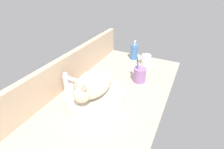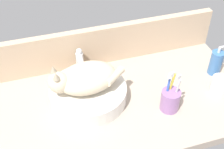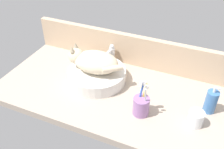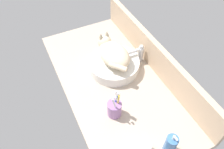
{
  "view_description": "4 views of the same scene",
  "coord_description": "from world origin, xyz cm",
  "px_view_note": "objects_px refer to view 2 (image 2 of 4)",
  "views": [
    {
      "loc": [
        -72.7,
        -36.95,
        62.89
      ],
      "look_at": [
        4.83,
        1.19,
        11.11
      ],
      "focal_mm": 28.0,
      "sensor_mm": 36.0,
      "label": 1
    },
    {
      "loc": [
        -28.17,
        -89.87,
        97.13
      ],
      "look_at": [
        1.39,
        4.85,
        11.64
      ],
      "focal_mm": 50.0,
      "sensor_mm": 36.0,
      "label": 2
    },
    {
      "loc": [
        43.74,
        -95.84,
        88.45
      ],
      "look_at": [
        2.12,
        0.22,
        10.59
      ],
      "focal_mm": 40.0,
      "sensor_mm": 36.0,
      "label": 3
    },
    {
      "loc": [
        79.41,
        -39.71,
        106.61
      ],
      "look_at": [
        0.89,
        -1.55,
        7.27
      ],
      "focal_mm": 35.0,
      "sensor_mm": 36.0,
      "label": 4
    }
  ],
  "objects_px": {
    "cat": "(84,78)",
    "soap_dispenser": "(216,63)",
    "toothbrush_cup": "(170,99)",
    "water_glass": "(219,85)",
    "faucet": "(80,61)",
    "sink_basin": "(88,94)"
  },
  "relations": [
    {
      "from": "faucet",
      "to": "water_glass",
      "type": "xyz_separation_m",
      "value": [
        0.56,
        -0.3,
        -0.04
      ]
    },
    {
      "from": "sink_basin",
      "to": "toothbrush_cup",
      "type": "bearing_deg",
      "value": -25.93
    },
    {
      "from": "cat",
      "to": "toothbrush_cup",
      "type": "relative_size",
      "value": 1.73
    },
    {
      "from": "cat",
      "to": "water_glass",
      "type": "xyz_separation_m",
      "value": [
        0.58,
        -0.12,
        -0.1
      ]
    },
    {
      "from": "faucet",
      "to": "cat",
      "type": "bearing_deg",
      "value": -96.85
    },
    {
      "from": "cat",
      "to": "soap_dispenser",
      "type": "relative_size",
      "value": 2.11
    },
    {
      "from": "cat",
      "to": "faucet",
      "type": "height_order",
      "value": "cat"
    },
    {
      "from": "cat",
      "to": "faucet",
      "type": "relative_size",
      "value": 2.38
    },
    {
      "from": "cat",
      "to": "soap_dispenser",
      "type": "xyz_separation_m",
      "value": [
        0.63,
        -0.0,
        -0.07
      ]
    },
    {
      "from": "sink_basin",
      "to": "water_glass",
      "type": "relative_size",
      "value": 4.32
    },
    {
      "from": "faucet",
      "to": "toothbrush_cup",
      "type": "bearing_deg",
      "value": -47.72
    },
    {
      "from": "soap_dispenser",
      "to": "faucet",
      "type": "bearing_deg",
      "value": 163.06
    },
    {
      "from": "faucet",
      "to": "water_glass",
      "type": "relative_size",
      "value": 1.78
    },
    {
      "from": "toothbrush_cup",
      "to": "faucet",
      "type": "bearing_deg",
      "value": 132.28
    },
    {
      "from": "cat",
      "to": "toothbrush_cup",
      "type": "xyz_separation_m",
      "value": [
        0.33,
        -0.15,
        -0.08
      ]
    },
    {
      "from": "soap_dispenser",
      "to": "water_glass",
      "type": "bearing_deg",
      "value": -113.06
    },
    {
      "from": "faucet",
      "to": "sink_basin",
      "type": "bearing_deg",
      "value": -92.7
    },
    {
      "from": "faucet",
      "to": "soap_dispenser",
      "type": "relative_size",
      "value": 0.88
    },
    {
      "from": "cat",
      "to": "soap_dispenser",
      "type": "bearing_deg",
      "value": -0.08
    },
    {
      "from": "toothbrush_cup",
      "to": "water_glass",
      "type": "height_order",
      "value": "toothbrush_cup"
    },
    {
      "from": "soap_dispenser",
      "to": "toothbrush_cup",
      "type": "bearing_deg",
      "value": -153.87
    },
    {
      "from": "toothbrush_cup",
      "to": "water_glass",
      "type": "distance_m",
      "value": 0.26
    }
  ]
}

